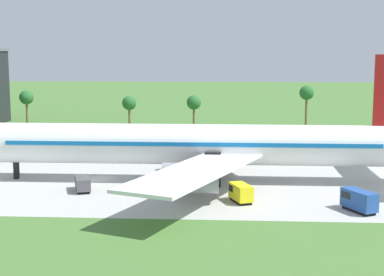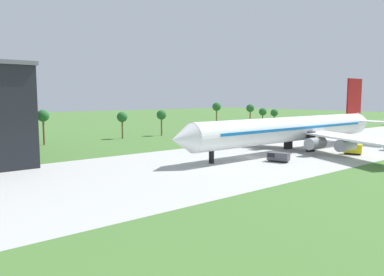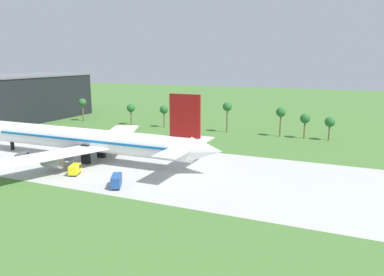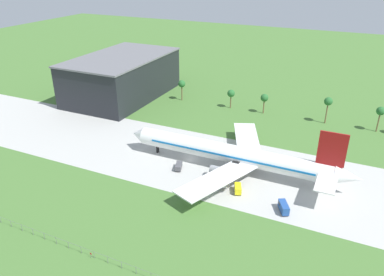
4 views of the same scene
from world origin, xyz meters
name	(u,v)px [view 1 (image 1 of 4)]	position (x,y,z in m)	size (l,w,h in m)	color
ground_plane	(99,179)	(0.00, 0.00, 0.00)	(600.00, 600.00, 0.00)	#477233
taxiway_strip	(99,179)	(0.00, 0.00, 0.01)	(320.00, 44.00, 0.02)	#B2B2AD
jet_airliner	(203,145)	(16.80, -0.41, 5.87)	(80.90, 60.93, 19.98)	white
baggage_tug	(358,200)	(37.51, -16.91, 1.50)	(4.20, 5.53, 2.80)	black
fuel_truck	(240,192)	(22.46, -13.10, 1.36)	(3.45, 4.70, 2.52)	black
catering_van	(83,183)	(-0.69, -8.08, 1.15)	(3.38, 5.07, 2.11)	black
palm_tree_row	(275,102)	(32.18, 54.95, 8.01)	(112.37, 3.60, 12.05)	brown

